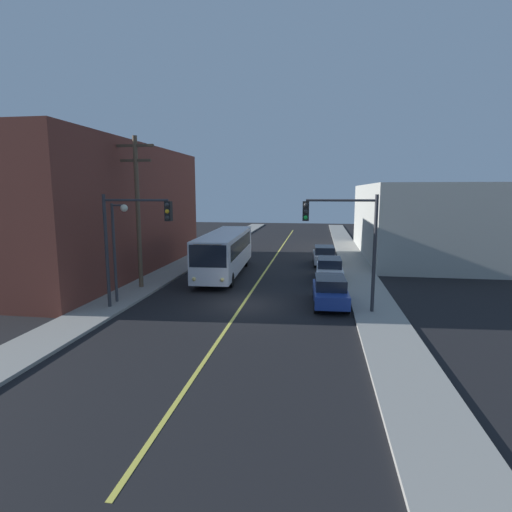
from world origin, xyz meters
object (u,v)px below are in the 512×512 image
at_px(city_bus, 225,251).
at_px(parked_car_blue, 330,291).
at_px(street_lamp_left, 117,238).
at_px(parked_car_white, 329,269).
at_px(parked_car_silver, 324,255).
at_px(traffic_signal_left_corner, 133,230).
at_px(utility_pole_near, 138,205).
at_px(traffic_signal_right_corner, 344,231).

distance_m(city_bus, parked_car_blue, 10.84).
height_order(parked_car_blue, street_lamp_left, street_lamp_left).
relative_size(city_bus, parked_car_white, 2.78).
xyz_separation_m(parked_car_silver, street_lamp_left, (-11.49, -14.41, 2.90)).
distance_m(parked_car_blue, traffic_signal_left_corner, 11.10).
relative_size(city_bus, utility_pole_near, 1.28).
bearing_deg(city_bus, traffic_signal_right_corner, -47.00).
bearing_deg(parked_car_silver, street_lamp_left, -128.56).
height_order(city_bus, street_lamp_left, street_lamp_left).
bearing_deg(parked_car_blue, parked_car_white, 88.98).
xyz_separation_m(utility_pole_near, street_lamp_left, (0.41, -3.64, -1.67)).
xyz_separation_m(city_bus, utility_pole_near, (-4.37, -5.44, 3.60)).
relative_size(utility_pole_near, street_lamp_left, 1.74).
height_order(city_bus, traffic_signal_left_corner, traffic_signal_left_corner).
xyz_separation_m(parked_car_blue, traffic_signal_right_corner, (0.58, -1.30, 3.46)).
bearing_deg(utility_pole_near, parked_car_blue, -10.02).
bearing_deg(city_bus, street_lamp_left, -113.55).
relative_size(parked_car_silver, street_lamp_left, 0.81).
height_order(parked_car_white, parked_car_silver, same).
height_order(city_bus, parked_car_silver, city_bus).
xyz_separation_m(traffic_signal_left_corner, traffic_signal_right_corner, (10.82, 1.23, 0.00)).
xyz_separation_m(parked_car_white, street_lamp_left, (-11.77, -8.12, 2.90)).
height_order(traffic_signal_right_corner, street_lamp_left, traffic_signal_right_corner).
relative_size(parked_car_blue, parked_car_silver, 1.00).
distance_m(city_bus, parked_car_silver, 9.27).
bearing_deg(traffic_signal_left_corner, parked_car_silver, 56.86).
height_order(parked_car_blue, traffic_signal_right_corner, traffic_signal_right_corner).
distance_m(parked_car_blue, utility_pole_near, 13.08).
xyz_separation_m(utility_pole_near, traffic_signal_right_corner, (12.65, -3.44, -1.11)).
relative_size(city_bus, traffic_signal_right_corner, 2.04).
bearing_deg(parked_car_white, parked_car_silver, 92.63).
bearing_deg(utility_pole_near, parked_car_white, 20.18).
xyz_separation_m(parked_car_blue, utility_pole_near, (-12.07, 2.13, 4.57)).
distance_m(city_bus, utility_pole_near, 7.85).
height_order(traffic_signal_left_corner, street_lamp_left, traffic_signal_left_corner).
distance_m(parked_car_blue, street_lamp_left, 12.11).
bearing_deg(parked_car_blue, city_bus, 135.46).
height_order(parked_car_silver, street_lamp_left, street_lamp_left).
height_order(parked_car_blue, utility_pole_near, utility_pole_near).
relative_size(parked_car_blue, parked_car_white, 1.01).
bearing_deg(street_lamp_left, parked_car_silver, 51.44).
xyz_separation_m(parked_car_silver, traffic_signal_left_corner, (-10.07, -15.42, 3.46)).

